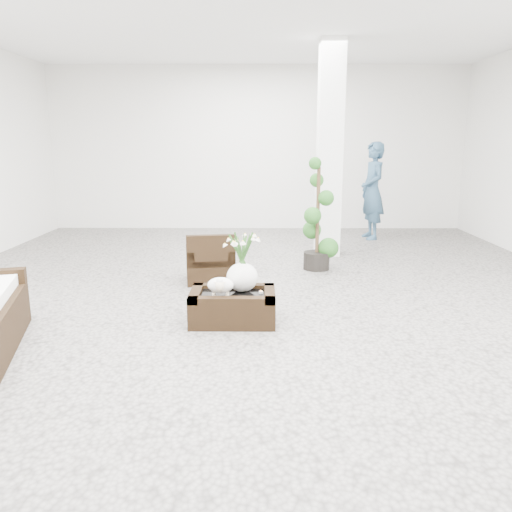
{
  "coord_description": "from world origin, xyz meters",
  "views": [
    {
      "loc": [
        0.03,
        -5.7,
        1.89
      ],
      "look_at": [
        0.0,
        -0.1,
        0.62
      ],
      "focal_mm": 35.3,
      "sensor_mm": 36.0,
      "label": 1
    }
  ],
  "objects": [
    {
      "name": "tealight",
      "position": [
        0.05,
        -0.55,
        0.33
      ],
      "size": [
        0.04,
        0.04,
        0.03
      ],
      "primitive_type": "cylinder",
      "color": "white",
      "rests_on": "coffee_table"
    },
    {
      "name": "coffee_table",
      "position": [
        -0.25,
        -0.57,
        0.16
      ],
      "size": [
        0.9,
        0.6,
        0.31
      ],
      "primitive_type": "cube",
      "color": "black",
      "rests_on": "ground"
    },
    {
      "name": "topiary",
      "position": [
        0.91,
        1.75,
        0.82
      ],
      "size": [
        0.44,
        0.44,
        1.65
      ],
      "primitive_type": null,
      "color": "#20511A",
      "rests_on": "ground"
    },
    {
      "name": "sheep_figurine",
      "position": [
        -0.37,
        -0.67,
        0.42
      ],
      "size": [
        0.28,
        0.23,
        0.21
      ],
      "primitive_type": "ellipsoid",
      "color": "white",
      "rests_on": "coffee_table"
    },
    {
      "name": "armchair",
      "position": [
        -0.65,
        1.09,
        0.35
      ],
      "size": [
        0.74,
        0.72,
        0.69
      ],
      "primitive_type": "cube",
      "rotation": [
        0.0,
        0.0,
        3.29
      ],
      "color": "black",
      "rests_on": "ground"
    },
    {
      "name": "planter_narcissus",
      "position": [
        -0.15,
        -0.47,
        0.71
      ],
      "size": [
        0.44,
        0.44,
        0.8
      ],
      "primitive_type": null,
      "color": "white",
      "rests_on": "coffee_table"
    },
    {
      "name": "shopper",
      "position": [
        2.27,
        4.26,
        0.95
      ],
      "size": [
        0.55,
        0.75,
        1.91
      ],
      "primitive_type": "imported",
      "rotation": [
        0.0,
        0.0,
        -1.43
      ],
      "color": "#2F506A",
      "rests_on": "ground"
    },
    {
      "name": "ground",
      "position": [
        0.0,
        0.0,
        0.0
      ],
      "size": [
        11.0,
        11.0,
        0.0
      ],
      "primitive_type": "plane",
      "color": "gray",
      "rests_on": "ground"
    },
    {
      "name": "column",
      "position": [
        1.2,
        2.8,
        1.75
      ],
      "size": [
        0.4,
        0.4,
        3.5
      ],
      "primitive_type": "cube",
      "color": "white",
      "rests_on": "ground"
    }
  ]
}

